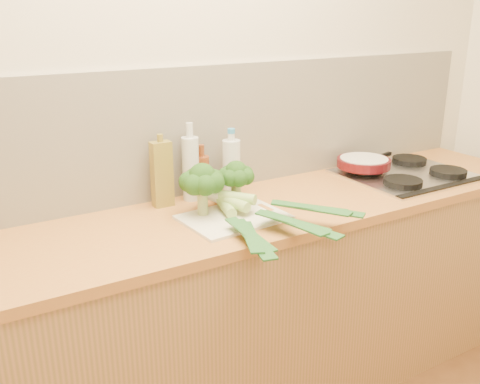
# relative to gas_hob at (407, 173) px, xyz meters

# --- Properties ---
(room_shell) EXTENTS (3.50, 3.50, 3.50)m
(room_shell) POSITION_rel_gas_hob_xyz_m (-1.02, 0.29, 0.26)
(room_shell) COLOR beige
(room_shell) RESTS_ON ground
(counter) EXTENTS (3.20, 0.62, 0.90)m
(counter) POSITION_rel_gas_hob_xyz_m (-1.02, 0.00, -0.46)
(counter) COLOR #A87446
(counter) RESTS_ON ground
(gas_hob) EXTENTS (0.58, 0.50, 0.04)m
(gas_hob) POSITION_rel_gas_hob_xyz_m (0.00, 0.00, 0.00)
(gas_hob) COLOR silver
(gas_hob) RESTS_ON counter
(chopping_board) EXTENTS (0.40, 0.31, 0.01)m
(chopping_board) POSITION_rel_gas_hob_xyz_m (-0.99, -0.05, -0.01)
(chopping_board) COLOR white
(chopping_board) RESTS_ON counter
(broccoli_left) EXTENTS (0.17, 0.18, 0.20)m
(broccoli_left) POSITION_rel_gas_hob_xyz_m (-1.08, 0.02, 0.13)
(broccoli_left) COLOR #93A25E
(broccoli_left) RESTS_ON chopping_board
(broccoli_right) EXTENTS (0.15, 0.15, 0.18)m
(broccoli_right) POSITION_rel_gas_hob_xyz_m (-0.92, 0.04, 0.12)
(broccoli_right) COLOR #93A25E
(broccoli_right) RESTS_ON chopping_board
(leek_front) EXTENTS (0.20, 0.65, 0.04)m
(leek_front) POSITION_rel_gas_hob_xyz_m (-1.01, -0.09, 0.02)
(leek_front) COLOR white
(leek_front) RESTS_ON chopping_board
(leek_mid) EXTENTS (0.23, 0.66, 0.04)m
(leek_mid) POSITION_rel_gas_hob_xyz_m (-0.95, -0.10, 0.04)
(leek_mid) COLOR white
(leek_mid) RESTS_ON chopping_board
(leek_back) EXTENTS (0.43, 0.57, 0.04)m
(leek_back) POSITION_rel_gas_hob_xyz_m (-0.91, -0.08, 0.06)
(leek_back) COLOR white
(leek_back) RESTS_ON chopping_board
(skillet) EXTENTS (0.37, 0.25, 0.04)m
(skillet) POSITION_rel_gas_hob_xyz_m (-0.16, 0.12, 0.05)
(skillet) COLOR #4B0C11
(skillet) RESTS_ON gas_hob
(oil_tin) EXTENTS (0.08, 0.05, 0.30)m
(oil_tin) POSITION_rel_gas_hob_xyz_m (-1.16, 0.22, 0.12)
(oil_tin) COLOR olive
(oil_tin) RESTS_ON counter
(glass_bottle) EXTENTS (0.07, 0.07, 0.33)m
(glass_bottle) POSITION_rel_gas_hob_xyz_m (-1.03, 0.23, 0.12)
(glass_bottle) COLOR silver
(glass_bottle) RESTS_ON counter
(amber_bottle) EXTENTS (0.06, 0.06, 0.23)m
(amber_bottle) POSITION_rel_gas_hob_xyz_m (-0.97, 0.24, 0.08)
(amber_bottle) COLOR brown
(amber_bottle) RESTS_ON counter
(water_bottle) EXTENTS (0.08, 0.08, 0.27)m
(water_bottle) POSITION_rel_gas_hob_xyz_m (-0.85, 0.20, 0.10)
(water_bottle) COLOR silver
(water_bottle) RESTS_ON counter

